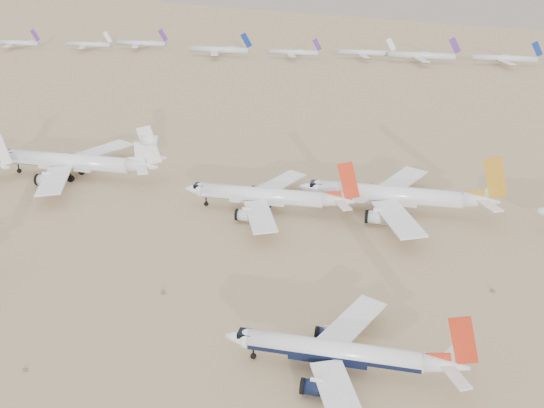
{
  "coord_description": "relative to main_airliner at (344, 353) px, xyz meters",
  "views": [
    {
      "loc": [
        17.14,
        -88.42,
        68.62
      ],
      "look_at": [
        -14.92,
        50.48,
        7.0
      ],
      "focal_mm": 40.0,
      "sensor_mm": 36.0,
      "label": 1
    }
  ],
  "objects": [
    {
      "name": "row2_white_trijet",
      "position": [
        -92.38,
        75.35,
        1.55
      ],
      "size": [
        53.64,
        52.42,
        19.01
      ],
      "color": "white",
      "rests_on": "ground"
    },
    {
      "name": "distant_storage_row",
      "position": [
        53.22,
        307.95,
        0.43
      ],
      "size": [
        619.16,
        57.21,
        16.37
      ],
      "color": "silver",
      "rests_on": "ground"
    },
    {
      "name": "row2_orange_tail",
      "position": [
        -28.32,
        63.52,
        0.68
      ],
      "size": [
        46.23,
        45.23,
        16.49
      ],
      "color": "white",
      "rests_on": "ground"
    },
    {
      "name": "ground",
      "position": [
        -10.05,
        2.7,
        -3.95
      ],
      "size": [
        7000.0,
        7000.0,
        0.0
      ],
      "primitive_type": "plane",
      "color": "#9A7959",
      "rests_on": "ground"
    },
    {
      "name": "row2_gold_tail",
      "position": [
        6.23,
        70.52,
        1.24
      ],
      "size": [
        52.11,
        50.97,
        18.56
      ],
      "color": "white",
      "rests_on": "ground"
    },
    {
      "name": "main_airliner",
      "position": [
        0.0,
        0.0,
        0.0
      ],
      "size": [
        40.72,
        39.78,
        14.37
      ],
      "color": "white",
      "rests_on": "ground"
    }
  ]
}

